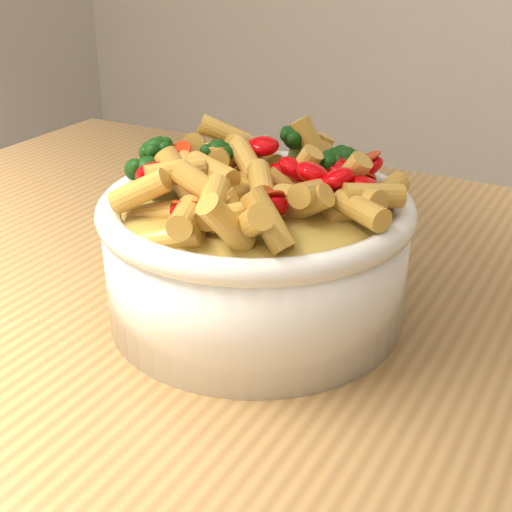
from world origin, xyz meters
The scene contains 3 objects.
table centered at (0.00, 0.00, 0.80)m, with size 1.20×0.80×0.90m.
serving_bowl centered at (-0.10, 0.02, 0.95)m, with size 0.23×0.23×0.10m.
pasta_salad centered at (-0.10, 0.02, 1.01)m, with size 0.18×0.18×0.04m.
Camera 1 is at (0.14, -0.40, 1.18)m, focal length 50.00 mm.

